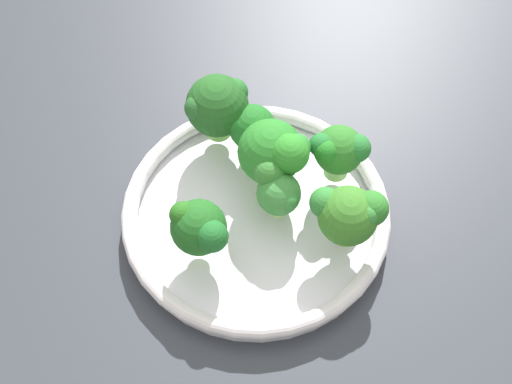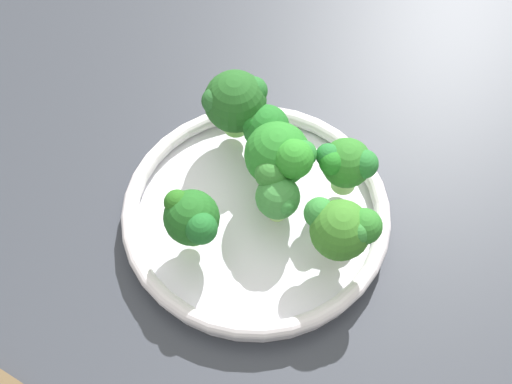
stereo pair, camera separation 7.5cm
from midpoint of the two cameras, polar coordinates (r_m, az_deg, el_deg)
name	(u,v)px [view 2 (the right image)]	position (r cm, az deg, el deg)	size (l,w,h in cm)	color
ground_plane	(269,216)	(81.99, 3.59, -2.01)	(130.00, 130.00, 2.50)	#333740
bowl	(256,215)	(78.67, 2.72, -1.98)	(27.71, 27.71, 3.06)	white
broccoli_floret_0	(346,163)	(76.37, 9.55, 1.91)	(6.19, 5.09, 6.57)	#93D169
broccoli_floret_1	(342,229)	(71.92, 9.46, -2.96)	(7.19, 6.00, 7.22)	#98C770
broccoli_floret_2	(192,219)	(72.31, -1.89, -2.24)	(5.46, 6.14, 6.37)	#91CF6B
broccoli_floret_3	(235,102)	(79.62, 1.13, 6.60)	(6.94, 6.63, 7.81)	#7BC356
broccoli_floret_4	(267,127)	(79.19, 3.53, 4.67)	(5.60, 4.93, 5.68)	#93C264
broccoli_floret_5	(280,157)	(75.23, 4.68, 2.43)	(7.11, 7.48, 8.18)	#78C354
broccoli_floret_6	(278,196)	(74.36, 4.53, -0.56)	(4.45, 5.07, 5.51)	#A1CD72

